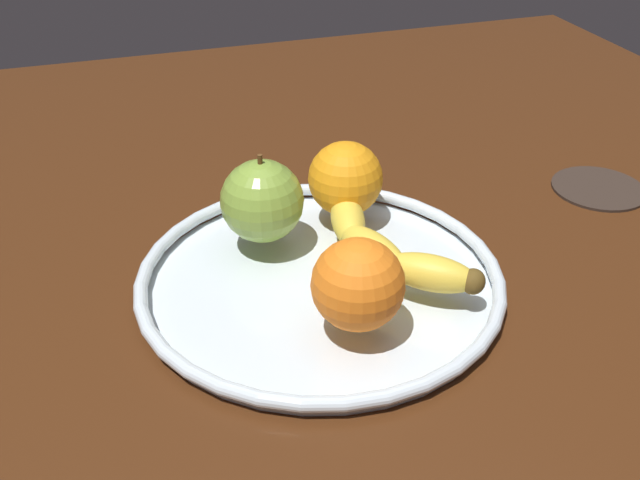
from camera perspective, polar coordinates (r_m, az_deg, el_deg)
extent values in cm
cube|color=#45230F|center=(64.15, 0.00, -5.10)|extent=(133.86, 133.86, 4.00)
cylinder|color=silver|center=(62.75, 0.00, -3.45)|extent=(30.46, 30.46, 0.60)
torus|color=silver|center=(62.22, 0.00, -2.78)|extent=(31.72, 31.72, 1.20)
ellipsoid|color=yellow|center=(65.92, 2.21, 1.68)|extent=(8.36, 4.77, 3.08)
ellipsoid|color=yellow|center=(61.69, 4.21, -0.82)|extent=(8.45, 5.53, 3.08)
ellipsoid|color=yellow|center=(59.50, 8.68, -2.57)|extent=(7.27, 8.10, 3.08)
ellipsoid|color=brown|center=(59.13, 12.02, -3.23)|extent=(2.93, 2.90, 2.15)
sphere|color=#81A63B|center=(64.46, -4.61, 3.10)|extent=(7.52, 7.52, 7.52)
cylinder|color=#593819|center=(62.59, -4.77, 6.24)|extent=(0.44, 0.44, 1.20)
sphere|color=orange|center=(54.14, 3.02, -3.54)|extent=(7.18, 7.18, 7.18)
sphere|color=orange|center=(68.40, 2.03, 4.88)|extent=(7.14, 7.14, 7.14)
cylinder|color=#31251E|center=(83.03, 21.21, 3.93)|extent=(9.86, 9.86, 0.60)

